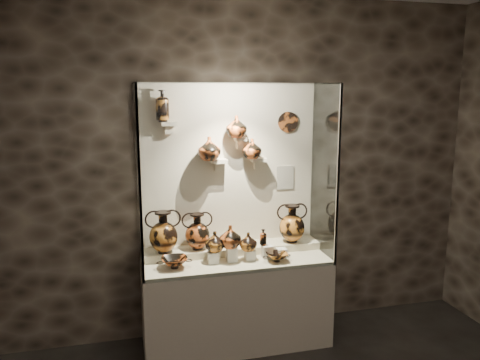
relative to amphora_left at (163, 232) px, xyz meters
name	(u,v)px	position (x,y,z in m)	size (l,w,h in m)	color
wall_back	(228,170)	(0.64, 0.18, 0.51)	(5.00, 0.02, 3.20)	black
plinth	(236,303)	(0.64, -0.14, -0.69)	(1.70, 0.60, 0.80)	beige
front_tier	(236,260)	(0.64, -0.14, -0.28)	(1.68, 0.58, 0.03)	beige
rear_tier	(232,251)	(0.64, 0.04, -0.24)	(1.70, 0.25, 0.10)	beige
back_panel	(228,170)	(0.64, 0.18, 0.51)	(1.70, 0.03, 1.60)	beige
glass_front	(244,182)	(0.64, -0.43, 0.51)	(1.70, 0.01, 1.60)	white
glass_left	(138,180)	(-0.21, -0.14, 0.51)	(0.01, 0.60, 1.60)	white
glass_right	(324,172)	(1.48, -0.14, 0.51)	(0.01, 0.60, 1.60)	white
glass_top	(236,84)	(0.64, -0.14, 1.30)	(1.70, 0.60, 0.01)	white
frame_post_left	(140,187)	(-0.20, -0.43, 0.51)	(0.02, 0.02, 1.60)	gray
frame_post_right	(338,177)	(1.48, -0.43, 0.51)	(0.02, 0.02, 1.60)	gray
pedestal_a	(213,257)	(0.42, -0.19, -0.21)	(0.09, 0.09, 0.10)	silver
pedestal_b	(232,254)	(0.59, -0.19, -0.20)	(0.09, 0.09, 0.13)	silver
pedestal_c	(250,255)	(0.76, -0.19, -0.22)	(0.09, 0.09, 0.09)	silver
pedestal_d	(267,252)	(0.92, -0.19, -0.20)	(0.09, 0.09, 0.12)	silver
pedestal_e	(281,253)	(1.06, -0.19, -0.22)	(0.09, 0.09, 0.08)	silver
bracket_ul	(169,124)	(0.09, 0.10, 0.96)	(0.14, 0.12, 0.04)	beige
bracket_ca	(219,161)	(0.54, 0.10, 0.61)	(0.14, 0.12, 0.04)	beige
bracket_cb	(240,139)	(0.74, 0.10, 0.81)	(0.10, 0.12, 0.04)	beige
bracket_cc	(259,160)	(0.92, 0.10, 0.61)	(0.14, 0.12, 0.04)	beige
amphora_left	(163,232)	(0.00, 0.00, 0.00)	(0.31, 0.31, 0.38)	#C07024
amphora_mid	(197,231)	(0.31, 0.02, -0.02)	(0.27, 0.27, 0.34)	#C35622
amphora_right	(292,223)	(1.23, 0.01, -0.01)	(0.29, 0.29, 0.37)	#C07024
jug_a	(215,241)	(0.43, -0.17, -0.07)	(0.18, 0.18, 0.18)	#C07024
jug_b	(230,237)	(0.57, -0.19, -0.03)	(0.20, 0.20, 0.20)	#C35622
jug_c	(248,242)	(0.74, -0.19, -0.09)	(0.16, 0.16, 0.17)	#C07024
lekythos_small	(263,236)	(0.88, -0.17, -0.06)	(0.07, 0.07, 0.17)	#C35622
kylix_left	(174,262)	(0.07, -0.23, -0.20)	(0.29, 0.25, 0.12)	#C35622
kylix_right	(277,256)	(0.98, -0.29, -0.21)	(0.25, 0.21, 0.10)	#C07024
lekythos_tall	(162,104)	(0.03, 0.08, 1.13)	(0.13, 0.13, 0.31)	#C07024
ovoid_vase_a	(209,149)	(0.44, 0.05, 0.73)	(0.21, 0.21, 0.21)	#C35622
ovoid_vase_b	(236,127)	(0.69, 0.06, 0.93)	(0.19, 0.19, 0.20)	#C35622
ovoid_vase_c	(252,149)	(0.84, 0.06, 0.72)	(0.18, 0.18, 0.19)	#C35622
wall_plate	(288,122)	(1.22, 0.15, 0.95)	(0.20, 0.20, 0.02)	#984A1E
info_placard	(285,178)	(1.20, 0.16, 0.41)	(0.17, 0.01, 0.23)	beige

